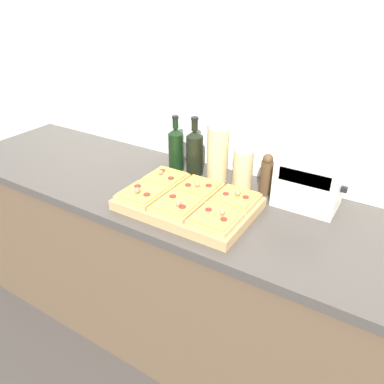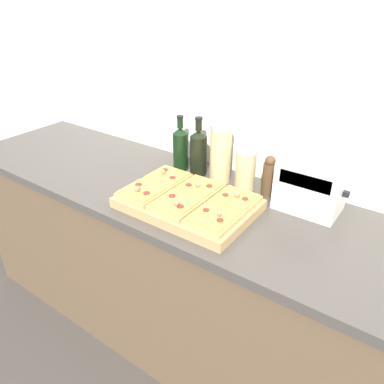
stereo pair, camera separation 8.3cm
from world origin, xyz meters
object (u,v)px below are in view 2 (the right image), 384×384
(cutting_board, at_px, (188,204))
(wine_bottle, at_px, (198,152))
(pepper_mill, at_px, (269,176))
(toaster_oven, at_px, (311,186))
(grain_jar_tall, at_px, (221,153))
(grain_jar_short, at_px, (245,169))
(olive_oil_bottle, at_px, (181,148))

(cutting_board, bearing_deg, wine_bottle, 116.79)
(pepper_mill, relative_size, toaster_oven, 0.68)
(grain_jar_tall, distance_m, grain_jar_short, 0.14)
(pepper_mill, bearing_deg, grain_jar_tall, 180.00)
(toaster_oven, bearing_deg, grain_jar_tall, 179.89)
(wine_bottle, distance_m, grain_jar_short, 0.25)
(grain_jar_short, bearing_deg, cutting_board, -110.49)
(grain_jar_short, bearing_deg, pepper_mill, -0.00)
(wine_bottle, bearing_deg, grain_jar_tall, 0.00)
(wine_bottle, relative_size, pepper_mill, 1.53)
(grain_jar_tall, bearing_deg, grain_jar_short, 0.00)
(olive_oil_bottle, xyz_separation_m, grain_jar_tall, (0.23, 0.00, 0.03))
(wine_bottle, bearing_deg, olive_oil_bottle, -180.00)
(grain_jar_short, height_order, pepper_mill, grain_jar_short)
(grain_jar_short, distance_m, pepper_mill, 0.11)
(grain_jar_short, xyz_separation_m, toaster_oven, (0.29, -0.00, 0.00))
(olive_oil_bottle, bearing_deg, grain_jar_short, 0.00)
(olive_oil_bottle, distance_m, grain_jar_tall, 0.23)
(wine_bottle, distance_m, toaster_oven, 0.55)
(pepper_mill, bearing_deg, wine_bottle, 180.00)
(toaster_oven, bearing_deg, olive_oil_bottle, 179.93)
(olive_oil_bottle, bearing_deg, cutting_board, -48.83)
(olive_oil_bottle, height_order, wine_bottle, wine_bottle)
(olive_oil_bottle, bearing_deg, toaster_oven, -0.07)
(wine_bottle, height_order, grain_jar_short, wine_bottle)
(cutting_board, xyz_separation_m, wine_bottle, (-0.14, 0.29, 0.10))
(olive_oil_bottle, relative_size, grain_jar_short, 1.41)
(pepper_mill, height_order, toaster_oven, toaster_oven)
(cutting_board, height_order, wine_bottle, wine_bottle)
(cutting_board, xyz_separation_m, grain_jar_tall, (-0.02, 0.29, 0.12))
(wine_bottle, relative_size, grain_jar_short, 1.47)
(grain_jar_short, bearing_deg, toaster_oven, -0.16)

